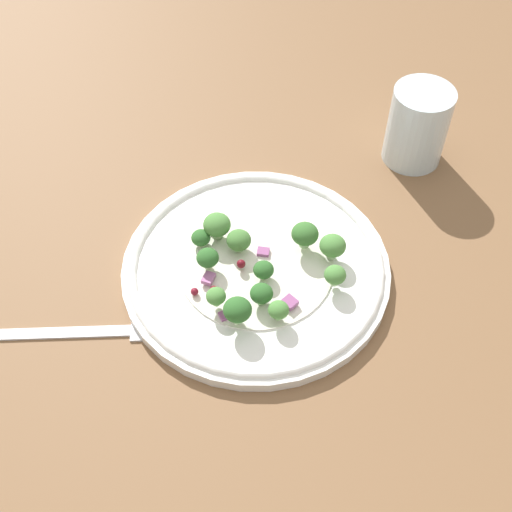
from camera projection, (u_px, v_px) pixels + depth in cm
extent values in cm
cube|color=brown|center=(262.00, 250.00, 72.25)|extent=(180.00, 180.00, 2.00)
cylinder|color=white|center=(256.00, 269.00, 68.60)|extent=(27.33, 27.33, 1.20)
torus|color=white|center=(256.00, 265.00, 68.13)|extent=(26.14, 26.14, 1.00)
cylinder|color=white|center=(256.00, 265.00, 68.05)|extent=(15.85, 15.85, 0.20)
cylinder|color=#ADD18E|center=(211.00, 267.00, 66.86)|extent=(0.85, 0.85, 0.85)
ellipsoid|color=#2D6028|center=(211.00, 261.00, 66.06)|extent=(2.26, 2.26, 1.69)
cylinder|color=#8EB77A|center=(332.00, 253.00, 68.04)|extent=(1.01, 1.01, 1.01)
ellipsoid|color=#4C843D|center=(333.00, 246.00, 67.10)|extent=(2.68, 2.68, 2.01)
cylinder|color=#ADD18E|center=(263.00, 275.00, 66.65)|extent=(0.77, 0.77, 0.77)
ellipsoid|color=#2D6028|center=(264.00, 270.00, 65.93)|extent=(2.06, 2.06, 1.55)
cylinder|color=#8EB77A|center=(218.00, 233.00, 69.79)|extent=(1.07, 1.07, 1.07)
ellipsoid|color=#4C843D|center=(217.00, 225.00, 68.79)|extent=(2.86, 2.86, 2.14)
cylinder|color=#9EC684|center=(334.00, 281.00, 65.72)|extent=(0.81, 0.81, 0.81)
ellipsoid|color=#4C843D|center=(335.00, 275.00, 64.96)|extent=(2.16, 2.16, 1.62)
cylinder|color=#8EB77A|center=(238.00, 317.00, 62.75)|extent=(1.01, 1.01, 1.01)
ellipsoid|color=#2D6028|center=(237.00, 310.00, 61.80)|extent=(2.70, 2.70, 2.03)
cylinder|color=#9EC684|center=(216.00, 301.00, 64.00)|extent=(0.72, 0.72, 0.72)
ellipsoid|color=#4C843D|center=(216.00, 296.00, 63.32)|extent=(1.93, 1.93, 1.45)
cylinder|color=#ADD18E|center=(201.00, 243.00, 69.47)|extent=(0.75, 0.75, 0.75)
ellipsoid|color=#2D6028|center=(201.00, 238.00, 68.77)|extent=(1.99, 1.99, 1.50)
cylinder|color=#8EB77A|center=(304.00, 242.00, 68.57)|extent=(1.04, 1.04, 1.04)
ellipsoid|color=#386B2D|center=(305.00, 234.00, 67.60)|extent=(2.77, 2.77, 2.08)
cylinder|color=#8EB77A|center=(238.00, 246.00, 69.01)|extent=(0.95, 0.95, 0.95)
ellipsoid|color=#477A38|center=(237.00, 239.00, 68.12)|extent=(2.52, 2.52, 1.89)
cylinder|color=#9EC684|center=(278.00, 315.00, 63.24)|extent=(0.75, 0.75, 0.75)
ellipsoid|color=#4C843D|center=(279.00, 310.00, 62.55)|extent=(1.99, 1.99, 1.50)
cylinder|color=#9EC684|center=(261.00, 299.00, 64.63)|extent=(0.84, 0.84, 0.84)
ellipsoid|color=#2D6028|center=(262.00, 293.00, 63.85)|extent=(2.24, 2.24, 1.68)
sphere|color=maroon|center=(241.00, 264.00, 66.91)|extent=(0.90, 0.90, 0.90)
sphere|color=maroon|center=(195.00, 292.00, 65.27)|extent=(0.76, 0.76, 0.76)
sphere|color=maroon|center=(211.00, 225.00, 70.37)|extent=(0.99, 0.99, 0.99)
sphere|color=maroon|center=(214.00, 290.00, 65.24)|extent=(0.84, 0.84, 0.84)
cube|color=#A35B93|center=(208.00, 278.00, 66.15)|extent=(1.72, 1.59, 0.51)
cube|color=#934C84|center=(263.00, 252.00, 68.72)|extent=(1.58, 1.60, 0.44)
cube|color=#934C84|center=(225.00, 316.00, 63.89)|extent=(1.20, 1.16, 0.49)
cube|color=#934C84|center=(290.00, 302.00, 64.46)|extent=(1.36, 1.44, 0.57)
cube|color=#A35B93|center=(309.00, 230.00, 70.51)|extent=(1.56, 1.34, 0.57)
cube|color=silver|center=(52.00, 333.00, 64.19)|extent=(12.72, 9.95, 0.50)
cube|color=silver|center=(149.00, 329.00, 64.42)|extent=(4.32, 4.08, 0.50)
cylinder|color=silver|center=(418.00, 126.00, 76.38)|extent=(6.90, 6.90, 9.36)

